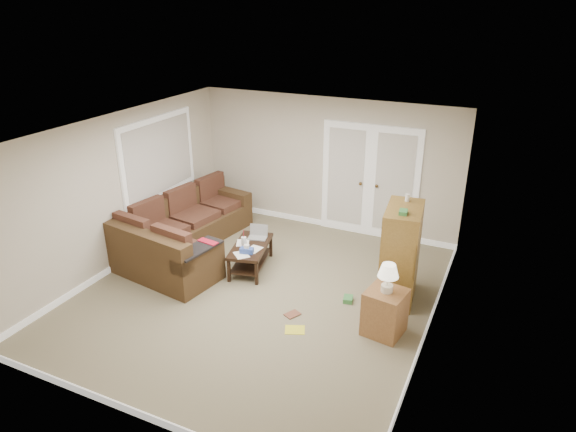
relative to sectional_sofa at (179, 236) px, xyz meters
The scene contains 17 objects.
floor 1.96m from the sectional_sofa, 17.41° to the right, with size 5.50×5.50×0.00m, color gray.
ceiling 2.90m from the sectional_sofa, 17.41° to the right, with size 5.00×5.50×0.02m, color white.
wall_left 1.26m from the sectional_sofa, 138.65° to the right, with size 0.02×5.50×2.50m, color beige.
wall_right 4.47m from the sectional_sofa, ahead, with size 0.02×5.50×2.50m, color beige.
wall_back 2.99m from the sectional_sofa, 49.68° to the left, with size 5.00×0.02×2.50m, color beige.
wall_front 3.91m from the sectional_sofa, 61.02° to the right, with size 5.00×0.02×2.50m, color beige.
baseboards 1.95m from the sectional_sofa, 17.41° to the right, with size 5.00×5.50×0.10m, color white, non-canonical shape.
french_doors 3.51m from the sectional_sofa, 38.43° to the left, with size 1.80×0.05×2.13m.
window_left 1.42m from the sectional_sofa, 145.79° to the left, with size 0.05×1.92×1.42m.
sectional_sofa is the anchor object (origin of this frame).
coffee_table 1.37m from the sectional_sofa, ahead, with size 0.75×1.14×0.71m.
tv_armoire 3.77m from the sectional_sofa, ahead, with size 0.59×0.94×1.53m.
side_cabinet 3.88m from the sectional_sofa, 11.05° to the right, with size 0.55×0.55×1.03m.
space_heater 3.83m from the sectional_sofa, 26.09° to the left, with size 0.12×0.10×0.29m, color white.
floor_magazine 2.99m from the sectional_sofa, 23.80° to the right, with size 0.27×0.21×0.01m, color yellow.
floor_greenbox 3.16m from the sectional_sofa, ahead, with size 0.13×0.18×0.07m, color #3B823E.
floor_book 2.64m from the sectional_sofa, 19.05° to the right, with size 0.15×0.21×0.02m, color brown.
Camera 1 is at (3.21, -5.86, 4.13)m, focal length 32.00 mm.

